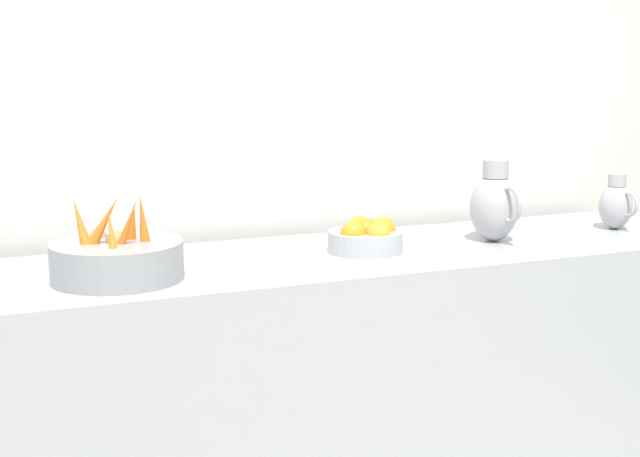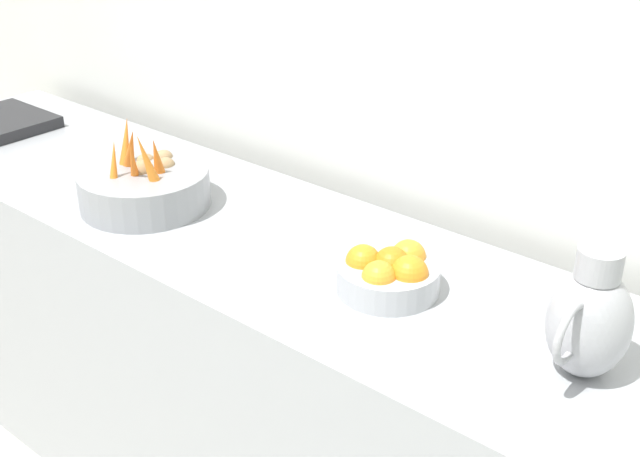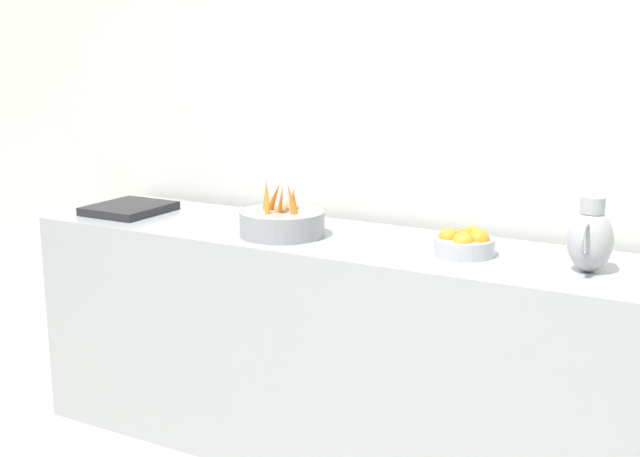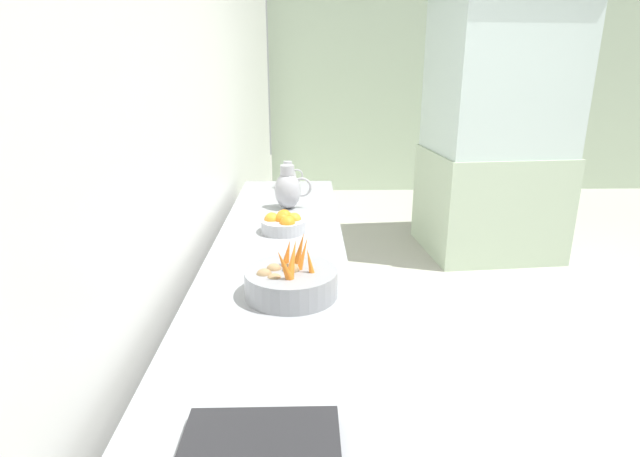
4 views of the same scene
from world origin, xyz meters
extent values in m
cube|color=silver|center=(-1.95, 0.21, 1.50)|extent=(0.10, 8.40, 3.00)
cube|color=#9EA0A5|center=(-1.53, -0.29, 0.46)|extent=(0.61, 2.97, 0.92)
cylinder|color=gray|center=(-1.46, -0.69, 0.97)|extent=(0.33, 0.33, 0.10)
torus|color=gray|center=(-1.46, -0.69, 0.92)|extent=(0.20, 0.20, 0.01)
cone|color=orange|center=(-1.39, -0.71, 1.05)|extent=(0.05, 0.03, 0.12)
cone|color=orange|center=(-1.43, -0.62, 1.06)|extent=(0.08, 0.06, 0.16)
cone|color=orange|center=(-1.47, -0.64, 1.05)|extent=(0.07, 0.06, 0.13)
cone|color=orange|center=(-1.42, -0.67, 1.06)|extent=(0.07, 0.08, 0.14)
cone|color=orange|center=(-1.45, -0.72, 1.06)|extent=(0.07, 0.11, 0.15)
cone|color=orange|center=(-1.48, -0.77, 1.06)|extent=(0.09, 0.07, 0.15)
ellipsoid|color=#9E7F56|center=(-1.51, -0.75, 1.01)|extent=(0.05, 0.04, 0.04)
ellipsoid|color=#9E7F56|center=(-1.46, -0.69, 1.02)|extent=(0.06, 0.05, 0.05)
ellipsoid|color=#9E7F56|center=(-1.52, -0.67, 1.01)|extent=(0.05, 0.05, 0.04)
ellipsoid|color=#9E7F56|center=(-1.55, -0.72, 1.01)|extent=(0.05, 0.05, 0.04)
cylinder|color=#ADAFB5|center=(-1.52, 0.04, 0.95)|extent=(0.22, 0.22, 0.06)
sphere|color=orange|center=(-1.53, 0.04, 0.98)|extent=(0.08, 0.08, 0.08)
sphere|color=orange|center=(-1.47, 0.05, 0.98)|extent=(0.07, 0.07, 0.07)
sphere|color=orange|center=(-1.52, 0.09, 0.98)|extent=(0.08, 0.08, 0.08)
sphere|color=orange|center=(-1.58, 0.05, 0.98)|extent=(0.08, 0.08, 0.08)
sphere|color=orange|center=(-1.50, -0.01, 0.98)|extent=(0.08, 0.08, 0.08)
ellipsoid|color=#A3A3A8|center=(-1.51, 0.48, 1.02)|extent=(0.15, 0.15, 0.21)
cylinder|color=#A3A3A8|center=(-1.51, 0.48, 1.14)|extent=(0.08, 0.08, 0.06)
torus|color=#A3A3A8|center=(-1.43, 0.48, 1.04)|extent=(0.11, 0.01, 0.11)
cube|color=#232326|center=(-1.50, -1.51, 0.94)|extent=(0.34, 0.30, 0.04)
camera|label=1|loc=(0.71, -1.03, 1.45)|focal=48.48mm
camera|label=2|loc=(-0.28, 0.89, 1.82)|focal=45.82mm
camera|label=3|loc=(1.29, 1.03, 1.68)|focal=47.60mm
camera|label=4|loc=(-1.40, -2.35, 1.72)|focal=28.37mm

